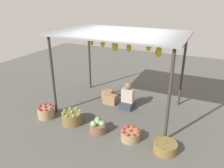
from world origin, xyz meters
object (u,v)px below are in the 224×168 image
object	(u,v)px
basket_green_chilies	(165,147)
basket_red_apples	(46,112)
wooden_crate_near_vendor	(110,99)
wooden_crate_stacked_rear	(108,94)
vendor_person	(128,98)
basket_cabbages	(98,126)
basket_green_apples	(72,118)
basket_red_tomatoes	(130,135)

from	to	relation	value
basket_green_chilies	basket_red_apples	bearing A→B (deg)	179.13
basket_red_apples	wooden_crate_near_vendor	size ratio (longest dim) A/B	1.08
basket_green_chilies	wooden_crate_stacked_rear	world-z (taller)	wooden_crate_stacked_rear
vendor_person	wooden_crate_stacked_rear	size ratio (longest dim) A/B	2.37
basket_cabbages	wooden_crate_near_vendor	size ratio (longest dim) A/B	1.05
wooden_crate_near_vendor	vendor_person	bearing A→B (deg)	-0.15
basket_cabbages	wooden_crate_stacked_rear	distance (m)	1.88
wooden_crate_near_vendor	basket_green_apples	bearing A→B (deg)	-106.53
basket_green_apples	wooden_crate_stacked_rear	world-z (taller)	basket_green_apples
wooden_crate_stacked_rear	basket_cabbages	bearing A→B (deg)	-71.24
basket_cabbages	basket_green_apples	bearing A→B (deg)	175.93
basket_cabbages	basket_red_tomatoes	size ratio (longest dim) A/B	0.96
basket_red_apples	basket_green_apples	bearing A→B (deg)	3.51
basket_cabbages	wooden_crate_stacked_rear	xyz separation A→B (m)	(-0.60, 1.78, -0.01)
basket_red_apples	basket_red_tomatoes	distance (m)	2.40
basket_cabbages	wooden_crate_near_vendor	world-z (taller)	basket_cabbages
basket_green_apples	basket_cabbages	world-z (taller)	basket_green_apples
basket_red_apples	wooden_crate_near_vendor	distance (m)	1.88
basket_green_apples	wooden_crate_near_vendor	size ratio (longest dim) A/B	1.29
vendor_person	basket_green_apples	size ratio (longest dim) A/B	1.52
basket_red_apples	basket_green_chilies	distance (m)	3.20
wooden_crate_near_vendor	wooden_crate_stacked_rear	xyz separation A→B (m)	(-0.24, 0.33, -0.01)
vendor_person	basket_cabbages	xyz separation A→B (m)	(-0.20, -1.45, -0.15)
basket_green_apples	basket_green_chilies	xyz separation A→B (m)	(2.40, -0.10, -0.05)
basket_green_chilies	wooden_crate_near_vendor	bearing A→B (deg)	143.14
wooden_crate_stacked_rear	wooden_crate_near_vendor	bearing A→B (deg)	-54.35
basket_green_chilies	wooden_crate_stacked_rear	distance (m)	2.88
basket_cabbages	basket_red_tomatoes	bearing A→B (deg)	2.10
basket_cabbages	basket_green_chilies	size ratio (longest dim) A/B	0.84
basket_red_apples	basket_green_apples	distance (m)	0.80
vendor_person	basket_green_chilies	world-z (taller)	vendor_person
vendor_person	basket_green_chilies	bearing A→B (deg)	-46.33
basket_red_tomatoes	wooden_crate_near_vendor	bearing A→B (deg)	129.84
basket_green_chilies	wooden_crate_near_vendor	world-z (taller)	wooden_crate_near_vendor
basket_green_apples	basket_red_tomatoes	world-z (taller)	basket_green_apples
basket_cabbages	wooden_crate_stacked_rear	bearing A→B (deg)	108.76
basket_red_apples	basket_red_tomatoes	bearing A→B (deg)	0.57
basket_red_tomatoes	basket_green_chilies	xyz separation A→B (m)	(0.80, -0.07, -0.01)
basket_green_apples	basket_green_chilies	size ratio (longest dim) A/B	1.03
wooden_crate_near_vendor	wooden_crate_stacked_rear	size ratio (longest dim) A/B	1.21
basket_green_apples	basket_green_chilies	world-z (taller)	basket_green_apples
vendor_person	wooden_crate_stacked_rear	xyz separation A→B (m)	(-0.81, 0.34, -0.17)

